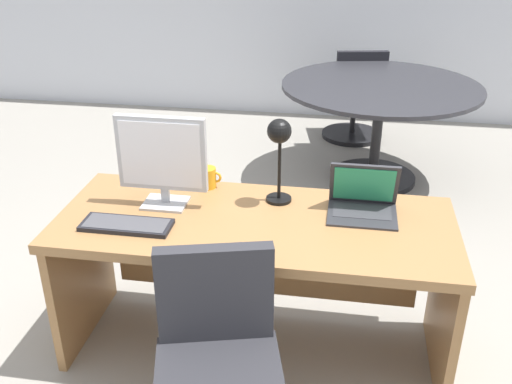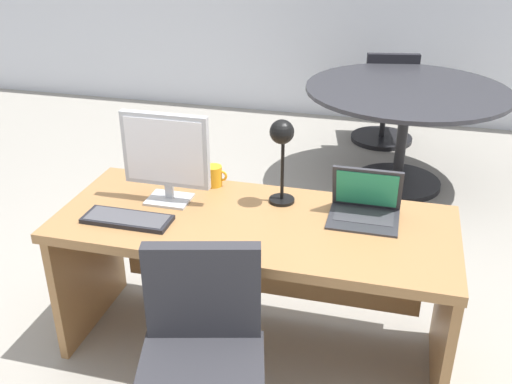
{
  "view_description": "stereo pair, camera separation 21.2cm",
  "coord_description": "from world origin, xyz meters",
  "px_view_note": "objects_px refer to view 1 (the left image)",
  "views": [
    {
      "loc": [
        0.37,
        -2.23,
        1.98
      ],
      "look_at": [
        0.0,
        0.04,
        0.84
      ],
      "focal_mm": 40.9,
      "sensor_mm": 36.0,
      "label": 1
    },
    {
      "loc": [
        0.57,
        -2.18,
        1.98
      ],
      "look_at": [
        0.0,
        0.04,
        0.84
      ],
      "focal_mm": 40.9,
      "sensor_mm": 36.0,
      "label": 2
    }
  ],
  "objects_px": {
    "monitor": "(162,157)",
    "laptop": "(363,197)",
    "meeting_table": "(379,108)",
    "keyboard": "(127,225)",
    "coffee_mug": "(208,178)",
    "mouse": "(239,249)",
    "desk_lamp": "(279,142)",
    "desk": "(256,251)",
    "meeting_chair_near": "(355,103)"
  },
  "relations": [
    {
      "from": "monitor",
      "to": "laptop",
      "type": "bearing_deg",
      "value": 5.31
    },
    {
      "from": "laptop",
      "to": "meeting_table",
      "type": "relative_size",
      "value": 0.21
    },
    {
      "from": "keyboard",
      "to": "coffee_mug",
      "type": "height_order",
      "value": "coffee_mug"
    },
    {
      "from": "mouse",
      "to": "desk_lamp",
      "type": "xyz_separation_m",
      "value": [
        0.1,
        0.46,
        0.28
      ]
    },
    {
      "from": "monitor",
      "to": "desk_lamp",
      "type": "height_order",
      "value": "monitor"
    },
    {
      "from": "desk",
      "to": "coffee_mug",
      "type": "xyz_separation_m",
      "value": [
        -0.28,
        0.25,
        0.24
      ]
    },
    {
      "from": "coffee_mug",
      "to": "monitor",
      "type": "bearing_deg",
      "value": -125.88
    },
    {
      "from": "coffee_mug",
      "to": "meeting_table",
      "type": "xyz_separation_m",
      "value": [
        0.89,
        1.79,
        -0.18
      ]
    },
    {
      "from": "desk",
      "to": "coffee_mug",
      "type": "distance_m",
      "value": 0.44
    },
    {
      "from": "desk",
      "to": "coffee_mug",
      "type": "height_order",
      "value": "coffee_mug"
    },
    {
      "from": "desk_lamp",
      "to": "meeting_chair_near",
      "type": "bearing_deg",
      "value": 82.57
    },
    {
      "from": "laptop",
      "to": "mouse",
      "type": "distance_m",
      "value": 0.66
    },
    {
      "from": "desk",
      "to": "meeting_table",
      "type": "relative_size",
      "value": 1.2
    },
    {
      "from": "mouse",
      "to": "coffee_mug",
      "type": "height_order",
      "value": "coffee_mug"
    },
    {
      "from": "meeting_table",
      "to": "meeting_chair_near",
      "type": "height_order",
      "value": "meeting_chair_near"
    },
    {
      "from": "keyboard",
      "to": "desk_lamp",
      "type": "relative_size",
      "value": 0.95
    },
    {
      "from": "keyboard",
      "to": "desk_lamp",
      "type": "bearing_deg",
      "value": 28.23
    },
    {
      "from": "desk",
      "to": "mouse",
      "type": "relative_size",
      "value": 20.86
    },
    {
      "from": "mouse",
      "to": "desk_lamp",
      "type": "relative_size",
      "value": 0.21
    },
    {
      "from": "monitor",
      "to": "desk_lamp",
      "type": "distance_m",
      "value": 0.53
    },
    {
      "from": "monitor",
      "to": "meeting_table",
      "type": "height_order",
      "value": "monitor"
    },
    {
      "from": "mouse",
      "to": "meeting_table",
      "type": "relative_size",
      "value": 0.06
    },
    {
      "from": "desk_lamp",
      "to": "meeting_chair_near",
      "type": "distance_m",
      "value": 2.88
    },
    {
      "from": "keyboard",
      "to": "meeting_table",
      "type": "distance_m",
      "value": 2.52
    },
    {
      "from": "keyboard",
      "to": "desk_lamp",
      "type": "xyz_separation_m",
      "value": [
        0.62,
        0.33,
        0.29
      ]
    },
    {
      "from": "monitor",
      "to": "mouse",
      "type": "relative_size",
      "value": 5.06
    },
    {
      "from": "keyboard",
      "to": "desk_lamp",
      "type": "distance_m",
      "value": 0.76
    },
    {
      "from": "laptop",
      "to": "desk_lamp",
      "type": "bearing_deg",
      "value": 177.51
    },
    {
      "from": "coffee_mug",
      "to": "meeting_chair_near",
      "type": "relative_size",
      "value": 0.13
    },
    {
      "from": "monitor",
      "to": "meeting_table",
      "type": "relative_size",
      "value": 0.29
    },
    {
      "from": "desk_lamp",
      "to": "meeting_chair_near",
      "type": "height_order",
      "value": "desk_lamp"
    },
    {
      "from": "mouse",
      "to": "meeting_table",
      "type": "xyz_separation_m",
      "value": [
        0.63,
        2.36,
        -0.15
      ]
    },
    {
      "from": "desk",
      "to": "desk_lamp",
      "type": "distance_m",
      "value": 0.52
    },
    {
      "from": "laptop",
      "to": "desk_lamp",
      "type": "height_order",
      "value": "desk_lamp"
    },
    {
      "from": "meeting_table",
      "to": "meeting_chair_near",
      "type": "xyz_separation_m",
      "value": [
        -0.17,
        0.88,
        -0.25
      ]
    },
    {
      "from": "meeting_table",
      "to": "laptop",
      "type": "bearing_deg",
      "value": -94.18
    },
    {
      "from": "desk",
      "to": "keyboard",
      "type": "bearing_deg",
      "value": -159.9
    },
    {
      "from": "coffee_mug",
      "to": "meeting_chair_near",
      "type": "xyz_separation_m",
      "value": [
        0.72,
        2.67,
        -0.42
      ]
    },
    {
      "from": "monitor",
      "to": "meeting_chair_near",
      "type": "xyz_separation_m",
      "value": [
        0.88,
        2.88,
        -0.61
      ]
    },
    {
      "from": "desk_lamp",
      "to": "meeting_table",
      "type": "xyz_separation_m",
      "value": [
        0.53,
        1.9,
        -0.43
      ]
    },
    {
      "from": "desk",
      "to": "monitor",
      "type": "xyz_separation_m",
      "value": [
        -0.43,
        0.03,
        0.43
      ]
    },
    {
      "from": "keyboard",
      "to": "meeting_table",
      "type": "bearing_deg",
      "value": 62.81
    },
    {
      "from": "coffee_mug",
      "to": "meeting_table",
      "type": "bearing_deg",
      "value": 63.53
    },
    {
      "from": "mouse",
      "to": "meeting_table",
      "type": "bearing_deg",
      "value": 75.09
    },
    {
      "from": "monitor",
      "to": "laptop",
      "type": "height_order",
      "value": "monitor"
    },
    {
      "from": "keyboard",
      "to": "desk",
      "type": "bearing_deg",
      "value": 20.1
    },
    {
      "from": "mouse",
      "to": "meeting_chair_near",
      "type": "xyz_separation_m",
      "value": [
        0.46,
        3.24,
        -0.39
      ]
    },
    {
      "from": "laptop",
      "to": "meeting_chair_near",
      "type": "bearing_deg",
      "value": 90.53
    },
    {
      "from": "desk_lamp",
      "to": "meeting_table",
      "type": "bearing_deg",
      "value": 74.47
    },
    {
      "from": "desk",
      "to": "meeting_table",
      "type": "height_order",
      "value": "meeting_table"
    }
  ]
}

